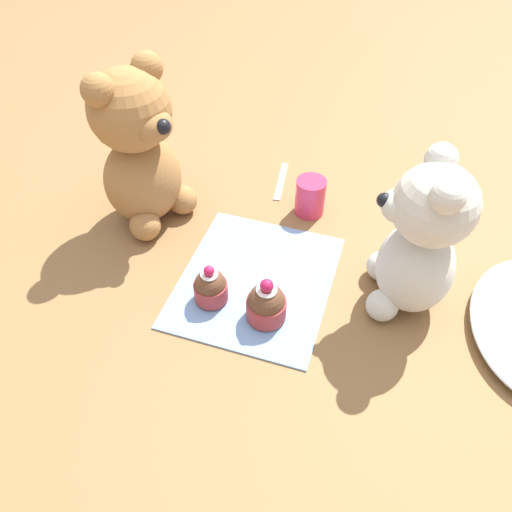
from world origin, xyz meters
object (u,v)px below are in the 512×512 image
(teddy_bear_cream, at_px, (420,242))
(juice_glass, at_px, (310,197))
(teaspoon, at_px, (281,181))
(cupcake_near_cream_bear, at_px, (266,304))
(cupcake_near_tan_bear, at_px, (210,287))
(teddy_bear_tan, at_px, (139,150))

(teddy_bear_cream, xyz_separation_m, juice_glass, (-0.15, -0.18, -0.08))
(juice_glass, relative_size, teaspoon, 0.57)
(cupcake_near_cream_bear, distance_m, teaspoon, 0.33)
(teddy_bear_cream, relative_size, juice_glass, 3.65)
(cupcake_near_cream_bear, height_order, teaspoon, cupcake_near_cream_bear)
(teddy_bear_cream, distance_m, cupcake_near_tan_bear, 0.30)
(teddy_bear_tan, bearing_deg, cupcake_near_cream_bear, -99.71)
(teddy_bear_tan, relative_size, juice_glass, 4.13)
(cupcake_near_tan_bear, bearing_deg, teddy_bear_cream, 108.92)
(teddy_bear_tan, relative_size, teaspoon, 2.37)
(cupcake_near_cream_bear, bearing_deg, teaspoon, -167.86)
(teddy_bear_cream, relative_size, teddy_bear_tan, 0.88)
(teddy_bear_tan, bearing_deg, teddy_bear_cream, -76.01)
(teddy_bear_tan, bearing_deg, cupcake_near_tan_bear, -109.48)
(teddy_bear_cream, xyz_separation_m, teaspoon, (-0.22, -0.25, -0.11))
(teddy_bear_tan, height_order, teaspoon, teddy_bear_tan)
(teddy_bear_cream, height_order, teaspoon, teddy_bear_cream)
(cupcake_near_tan_bear, distance_m, juice_glass, 0.26)
(cupcake_near_tan_bear, xyz_separation_m, juice_glass, (-0.24, 0.09, 0.00))
(juice_glass, bearing_deg, cupcake_near_tan_bear, -20.08)
(teddy_bear_cream, xyz_separation_m, cupcake_near_tan_bear, (0.09, -0.27, -0.09))
(juice_glass, bearing_deg, cupcake_near_cream_bear, -0.52)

